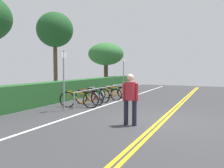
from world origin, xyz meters
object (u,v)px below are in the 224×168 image
object	(u,v)px
bike_rack	(103,91)
bicycle_2	(97,95)
tree_mid	(55,30)
tree_far_right	(106,54)
bicycle_5	(121,91)
sign_post_far	(124,72)
bicycle_0	(79,100)
sign_post_near	(64,75)
pedestrian	(130,96)
bicycle_4	(115,92)
bicycle_1	(89,97)
bicycle_3	(108,94)

from	to	relation	value
bike_rack	bicycle_2	distance (m)	0.45
tree_mid	tree_far_right	size ratio (longest dim) A/B	1.36
tree_far_right	bicycle_5	bearing A→B (deg)	-144.71
bicycle_5	sign_post_far	bearing A→B (deg)	11.94
tree_mid	tree_far_right	world-z (taller)	tree_mid
bicycle_0	sign_post_far	world-z (taller)	sign_post_far
bicycle_5	sign_post_near	size ratio (longest dim) A/B	0.73
bicycle_0	bicycle_2	bearing A→B (deg)	3.26
sign_post_near	tree_mid	distance (m)	6.20
bicycle_5	sign_post_far	xyz separation A→B (m)	(1.00, 0.21, 1.13)
pedestrian	sign_post_near	size ratio (longest dim) A/B	0.64
bicycle_4	tree_far_right	xyz separation A→B (m)	(5.33, 3.09, 2.53)
sign_post_near	sign_post_far	distance (m)	6.72
bicycle_0	tree_mid	xyz separation A→B (m)	(3.29, 3.73, 3.73)
pedestrian	tree_mid	xyz separation A→B (m)	(5.53, 6.94, 3.18)
bicycle_1	tree_mid	world-z (taller)	tree_mid
bike_rack	pedestrian	world-z (taller)	pedestrian
bike_rack	bicycle_3	bearing A→B (deg)	-12.84
bicycle_1	sign_post_far	distance (m)	4.89
bicycle_3	pedestrian	distance (m)	5.94
bicycle_4	sign_post_near	xyz separation A→B (m)	(-4.74, 0.24, 1.12)
sign_post_near	bicycle_2	bearing A→B (deg)	0.27
sign_post_far	sign_post_near	bearing A→B (deg)	179.89
bike_rack	bicycle_4	size ratio (longest dim) A/B	3.21
bicycle_1	bicycle_5	size ratio (longest dim) A/B	0.94
bicycle_4	pedestrian	size ratio (longest dim) A/B	1.11
sign_post_far	tree_mid	distance (m)	5.10
bicycle_4	tree_mid	xyz separation A→B (m)	(-0.45, 3.87, 3.74)
tree_mid	bicycle_1	bearing A→B (deg)	-122.17
bicycle_4	bicycle_3	bearing A→B (deg)	179.19
tree_mid	sign_post_far	bearing A→B (deg)	-56.38
bicycle_2	bicycle_4	distance (m)	1.77
bicycle_0	pedestrian	xyz separation A→B (m)	(-2.24, -3.21, 0.55)
bike_rack	bicycle_3	xyz separation A→B (m)	(0.45, -0.10, -0.23)
bike_rack	bicycle_4	bearing A→B (deg)	-4.78
tree_far_right	bicycle_1	bearing A→B (deg)	-160.18
bicycle_1	pedestrian	xyz separation A→B (m)	(-3.20, -3.24, 0.55)
bicycle_5	sign_post_far	distance (m)	1.52
bicycle_0	bicycle_3	world-z (taller)	bicycle_0
sign_post_near	sign_post_far	size ratio (longest dim) A/B	1.00
bicycle_5	pedestrian	xyz separation A→B (m)	(-6.96, -3.08, 0.56)
sign_post_far	tree_far_right	distance (m)	4.63
pedestrian	tree_far_right	distance (m)	13.03
bicycle_0	pedestrian	distance (m)	3.95
bicycle_2	sign_post_near	size ratio (longest dim) A/B	0.68
bicycle_5	tree_mid	world-z (taller)	tree_mid
tree_mid	bicycle_2	bearing A→B (deg)	-109.86
bicycle_5	sign_post_near	distance (m)	5.83
bicycle_0	bicycle_3	xyz separation A→B (m)	(2.81, -0.12, -0.03)
bicycle_1	sign_post_far	size ratio (longest dim) A/B	0.68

